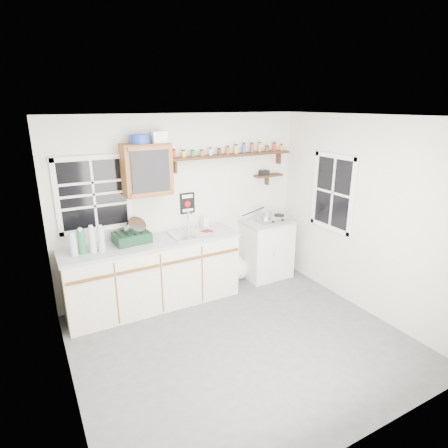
# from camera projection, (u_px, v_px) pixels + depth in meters

# --- Properties ---
(room) EXTENTS (3.64, 3.24, 2.54)m
(room) POSITION_uv_depth(u_px,v_px,m) (243.00, 240.00, 3.93)
(room) COLOR #4A4A4C
(room) RESTS_ON ground
(main_cabinet) EXTENTS (2.31, 0.63, 0.92)m
(main_cabinet) POSITION_uv_depth(u_px,v_px,m) (154.00, 273.00, 4.99)
(main_cabinet) COLOR #C0B69F
(main_cabinet) RESTS_ON floor
(right_cabinet) EXTENTS (0.73, 0.57, 0.91)m
(right_cabinet) POSITION_uv_depth(u_px,v_px,m) (266.00, 248.00, 5.86)
(right_cabinet) COLOR silver
(right_cabinet) RESTS_ON floor
(sink) EXTENTS (0.52, 0.44, 0.29)m
(sink) POSITION_uv_depth(u_px,v_px,m) (190.00, 233.00, 5.10)
(sink) COLOR #B8B7BC
(sink) RESTS_ON main_cabinet
(upper_cabinet) EXTENTS (0.60, 0.32, 0.65)m
(upper_cabinet) POSITION_uv_depth(u_px,v_px,m) (147.00, 170.00, 4.71)
(upper_cabinet) COLOR #5C3417
(upper_cabinet) RESTS_ON wall_back
(upper_cabinet_clutter) EXTENTS (0.45, 0.24, 0.14)m
(upper_cabinet_clutter) POSITION_uv_depth(u_px,v_px,m) (147.00, 138.00, 4.60)
(upper_cabinet_clutter) COLOR #18359E
(upper_cabinet_clutter) RESTS_ON upper_cabinet
(spice_shelf) EXTENTS (1.91, 0.18, 0.35)m
(spice_shelf) POSITION_uv_depth(u_px,v_px,m) (232.00, 154.00, 5.32)
(spice_shelf) COLOR black
(spice_shelf) RESTS_ON wall_back
(secondary_shelf) EXTENTS (0.45, 0.16, 0.24)m
(secondary_shelf) POSITION_uv_depth(u_px,v_px,m) (267.00, 175.00, 5.73)
(secondary_shelf) COLOR black
(secondary_shelf) RESTS_ON wall_back
(warning_sign) EXTENTS (0.22, 0.02, 0.30)m
(warning_sign) POSITION_uv_depth(u_px,v_px,m) (187.00, 203.00, 5.27)
(warning_sign) COLOR black
(warning_sign) RESTS_ON wall_back
(window_back) EXTENTS (0.93, 0.03, 0.98)m
(window_back) POSITION_uv_depth(u_px,v_px,m) (94.00, 194.00, 4.62)
(window_back) COLOR black
(window_back) RESTS_ON wall_back
(window_right) EXTENTS (0.03, 0.78, 1.08)m
(window_right) POSITION_uv_depth(u_px,v_px,m) (333.00, 193.00, 5.15)
(window_right) COLOR black
(window_right) RESTS_ON wall_back
(water_bottles) EXTENTS (0.40, 0.13, 0.34)m
(water_bottles) POSITION_uv_depth(u_px,v_px,m) (88.00, 241.00, 4.42)
(water_bottles) COLOR #A7BDC4
(water_bottles) RESTS_ON main_cabinet
(dish_rack) EXTENTS (0.46, 0.36, 0.33)m
(dish_rack) POSITION_uv_depth(u_px,v_px,m) (133.00, 234.00, 4.78)
(dish_rack) COLOR #10311D
(dish_rack) RESTS_ON main_cabinet
(soap_bottle) EXTENTS (0.11, 0.11, 0.19)m
(soap_bottle) POSITION_uv_depth(u_px,v_px,m) (205.00, 220.00, 5.40)
(soap_bottle) COLOR white
(soap_bottle) RESTS_ON main_cabinet
(rag) EXTENTS (0.17, 0.16, 0.02)m
(rag) POSITION_uv_depth(u_px,v_px,m) (207.00, 232.00, 5.17)
(rag) COLOR maroon
(rag) RESTS_ON main_cabinet
(hotplate) EXTENTS (0.52, 0.29, 0.07)m
(hotplate) POSITION_uv_depth(u_px,v_px,m) (272.00, 218.00, 5.73)
(hotplate) COLOR #B8B7BC
(hotplate) RESTS_ON right_cabinet
(saucepan) EXTENTS (0.39, 0.28, 0.18)m
(saucepan) POSITION_uv_depth(u_px,v_px,m) (265.00, 214.00, 5.64)
(saucepan) COLOR #B8B7BC
(saucepan) RESTS_ON hotplate
(trash_bag) EXTENTS (0.36, 0.33, 0.42)m
(trash_bag) POSITION_uv_depth(u_px,v_px,m) (239.00, 269.00, 5.80)
(trash_bag) COLOR silver
(trash_bag) RESTS_ON floor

